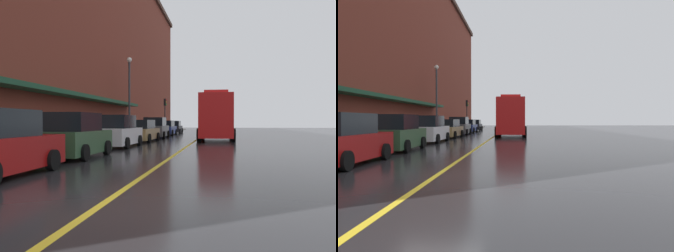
# 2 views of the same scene
# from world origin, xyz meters

# --- Properties ---
(ground_plane) EXTENTS (112.00, 112.00, 0.00)m
(ground_plane) POSITION_xyz_m (0.00, 25.00, 0.00)
(ground_plane) COLOR #232326
(sidewalk_left) EXTENTS (2.40, 70.00, 0.15)m
(sidewalk_left) POSITION_xyz_m (-6.20, 25.00, 0.07)
(sidewalk_left) COLOR #ADA8A0
(sidewalk_left) RESTS_ON ground
(lane_center_stripe) EXTENTS (0.16, 70.00, 0.01)m
(lane_center_stripe) POSITION_xyz_m (0.00, 25.00, 0.00)
(lane_center_stripe) COLOR gold
(lane_center_stripe) RESTS_ON ground
(brick_building_left) EXTENTS (10.72, 64.00, 19.20)m
(brick_building_left) POSITION_xyz_m (-12.17, 24.00, 9.61)
(brick_building_left) COLOR maroon
(brick_building_left) RESTS_ON ground
(parked_car_0) EXTENTS (2.13, 4.61, 1.81)m
(parked_car_0) POSITION_xyz_m (-3.90, 2.08, 0.84)
(parked_car_0) COLOR maroon
(parked_car_0) RESTS_ON ground
(parked_car_1) EXTENTS (2.15, 4.19, 1.85)m
(parked_car_1) POSITION_xyz_m (-3.94, 7.26, 0.86)
(parked_car_1) COLOR #2D5133
(parked_car_1) RESTS_ON ground
(parked_car_2) EXTENTS (2.14, 4.47, 1.86)m
(parked_car_2) POSITION_xyz_m (-3.97, 13.24, 0.86)
(parked_car_2) COLOR silver
(parked_car_2) RESTS_ON ground
(parked_car_3) EXTENTS (2.17, 4.69, 1.61)m
(parked_car_3) POSITION_xyz_m (-3.88, 18.65, 0.76)
(parked_car_3) COLOR #A5844C
(parked_car_3) RESTS_ON ground
(parked_car_4) EXTENTS (2.19, 4.55, 1.87)m
(parked_car_4) POSITION_xyz_m (-3.94, 24.49, 0.87)
(parked_car_4) COLOR #595B60
(parked_car_4) RESTS_ON ground
(parked_car_5) EXTENTS (1.97, 4.49, 1.60)m
(parked_car_5) POSITION_xyz_m (-3.99, 30.63, 0.76)
(parked_car_5) COLOR navy
(parked_car_5) RESTS_ON ground
(parked_car_6) EXTENTS (2.02, 4.53, 1.58)m
(parked_car_6) POSITION_xyz_m (-3.99, 36.69, 0.75)
(parked_car_6) COLOR black
(parked_car_6) RESTS_ON ground
(fire_truck) EXTENTS (2.84, 7.88, 3.77)m
(fire_truck) POSITION_xyz_m (1.60, 21.81, 1.79)
(fire_truck) COLOR red
(fire_truck) RESTS_ON ground
(parking_meter_0) EXTENTS (0.14, 0.18, 1.33)m
(parking_meter_0) POSITION_xyz_m (-5.35, 27.12, 1.06)
(parking_meter_0) COLOR #4C4C51
(parking_meter_0) RESTS_ON sidewalk_left
(parking_meter_1) EXTENTS (0.14, 0.18, 1.33)m
(parking_meter_1) POSITION_xyz_m (-5.35, 15.84, 1.06)
(parking_meter_1) COLOR #4C4C51
(parking_meter_1) RESTS_ON sidewalk_left
(street_lamp_left) EXTENTS (0.44, 0.44, 6.94)m
(street_lamp_left) POSITION_xyz_m (-5.95, 22.93, 4.40)
(street_lamp_left) COLOR #33383D
(street_lamp_left) RESTS_ON sidewalk_left
(traffic_light_near) EXTENTS (0.38, 0.36, 4.30)m
(traffic_light_near) POSITION_xyz_m (-5.29, 37.62, 3.16)
(traffic_light_near) COLOR #232326
(traffic_light_near) RESTS_ON sidewalk_left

